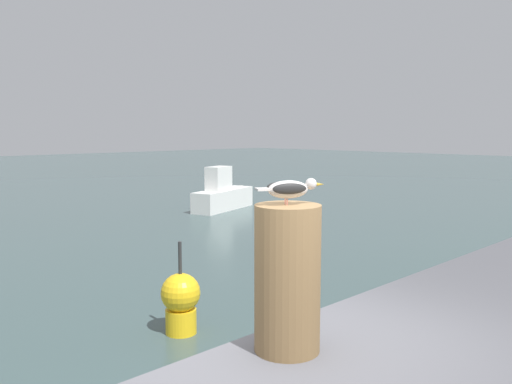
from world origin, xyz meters
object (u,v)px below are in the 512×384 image
object	(u,v)px
mooring_post	(287,278)
seagull	(289,189)
boat_white	(226,195)
channel_buoy	(181,301)

from	to	relation	value
mooring_post	seagull	size ratio (longest dim) A/B	2.30
seagull	boat_white	xyz separation A→B (m)	(10.70, 12.69, -2.05)
mooring_post	channel_buoy	xyz separation A→B (m)	(2.22, 4.02, -1.58)
mooring_post	channel_buoy	size ratio (longest dim) A/B	0.63
channel_buoy	mooring_post	bearing A→B (deg)	-118.90
mooring_post	boat_white	bearing A→B (deg)	49.83
channel_buoy	boat_white	bearing A→B (deg)	45.59
mooring_post	channel_buoy	bearing A→B (deg)	61.10
mooring_post	boat_white	world-z (taller)	mooring_post
mooring_post	seagull	world-z (taller)	seagull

